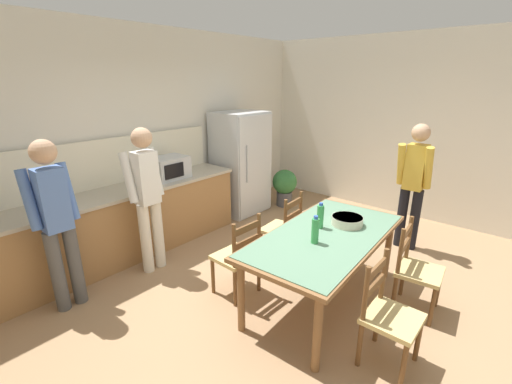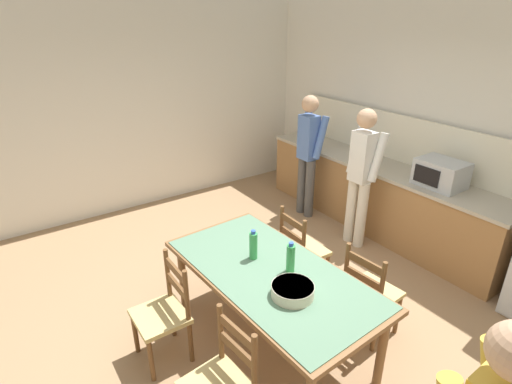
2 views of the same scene
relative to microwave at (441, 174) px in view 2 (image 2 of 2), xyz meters
name	(u,v)px [view 2 (image 2 of 2)]	position (x,y,z in m)	size (l,w,h in m)	color
ground_plane	(276,321)	(-0.09, -2.21, -1.05)	(8.32, 8.32, 0.00)	#9E7A56
wall_back	(463,130)	(-0.09, 0.45, 0.40)	(6.52, 0.12, 2.90)	silver
wall_left	(139,108)	(-3.35, -2.21, 0.40)	(0.12, 5.20, 2.90)	silver
kitchen_counter	(375,195)	(-0.86, 0.02, -0.60)	(3.56, 0.66, 0.90)	#9E7042
counter_splashback	(398,138)	(-0.86, 0.33, 0.15)	(3.52, 0.03, 0.60)	#EFE8CB
microwave	(441,174)	(0.00, 0.00, 0.00)	(0.50, 0.39, 0.30)	#B2B7BC
dining_table	(271,279)	(0.09, -2.41, -0.36)	(1.96, 1.06, 0.76)	brown
bottle_near_centre	(253,245)	(-0.15, -2.43, -0.16)	(0.07, 0.07, 0.27)	green
bottle_off_centre	(291,258)	(0.18, -2.29, -0.16)	(0.07, 0.07, 0.27)	green
serving_bowl	(293,290)	(0.42, -2.47, -0.23)	(0.32, 0.32, 0.09)	beige
chair_side_far_left	(302,250)	(-0.39, -1.66, -0.61)	(0.43, 0.41, 0.91)	brown
chair_side_near_left	(164,313)	(-0.30, -3.21, -0.61)	(0.42, 0.40, 0.91)	brown
chair_side_near_right	(222,384)	(0.56, -3.16, -0.61)	(0.46, 0.44, 0.91)	brown
chair_side_far_right	(370,293)	(0.48, -1.62, -0.61)	(0.45, 0.43, 0.91)	brown
person_at_sink	(308,150)	(-1.65, -0.50, -0.08)	(0.43, 0.30, 1.71)	#4C4C4C
person_at_counter	(361,172)	(-0.68, -0.52, -0.08)	(0.43, 0.30, 1.72)	silver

